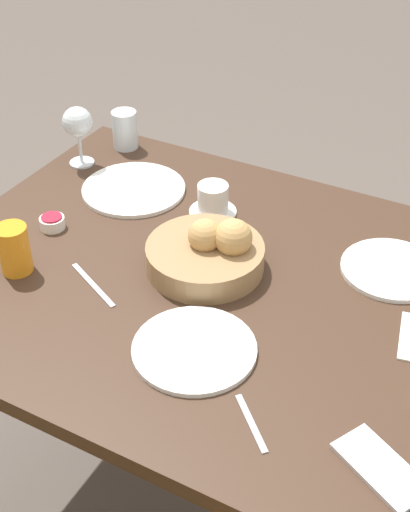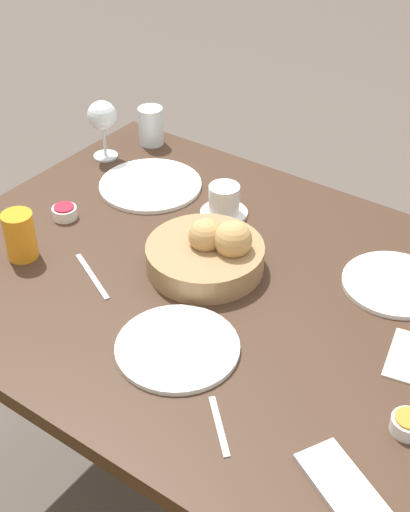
{
  "view_description": "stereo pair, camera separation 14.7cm",
  "coord_description": "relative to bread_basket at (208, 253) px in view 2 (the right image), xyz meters",
  "views": [
    {
      "loc": [
        -0.53,
        1.02,
        1.62
      ],
      "look_at": [
        0.04,
        -0.02,
        0.74
      ],
      "focal_mm": 50.0,
      "sensor_mm": 36.0,
      "label": 1
    },
    {
      "loc": [
        -0.65,
        0.94,
        1.62
      ],
      "look_at": [
        0.04,
        -0.02,
        0.74
      ],
      "focal_mm": 50.0,
      "sensor_mm": 36.0,
      "label": 2
    }
  ],
  "objects": [
    {
      "name": "ground_plane",
      "position": [
        -0.03,
        0.02,
        -0.75
      ],
      "size": [
        10.0,
        10.0,
        0.0
      ],
      "primitive_type": "plane",
      "color": "#564C44"
    },
    {
      "name": "water_tumbler",
      "position": [
        0.45,
        -0.36,
        0.01
      ],
      "size": [
        0.07,
        0.07,
        0.1
      ],
      "color": "silver",
      "rests_on": "dining_table"
    },
    {
      "name": "juice_glass",
      "position": [
        0.34,
        0.2,
        0.02
      ],
      "size": [
        0.07,
        0.07,
        0.11
      ],
      "color": "orange",
      "rests_on": "dining_table"
    },
    {
      "name": "dining_table",
      "position": [
        -0.03,
        0.02,
        -0.13
      ],
      "size": [
        1.21,
        0.92,
        0.71
      ],
      "color": "#3D281C",
      "rests_on": "ground_plane"
    },
    {
      "name": "bread_basket",
      "position": [
        0.0,
        0.0,
        0.0
      ],
      "size": [
        0.25,
        0.25,
        0.12
      ],
      "color": "#99754C",
      "rests_on": "dining_table"
    },
    {
      "name": "plate_near_right",
      "position": [
        0.3,
        -0.18,
        -0.03
      ],
      "size": [
        0.25,
        0.25,
        0.01
      ],
      "color": "white",
      "rests_on": "dining_table"
    },
    {
      "name": "wine_glass",
      "position": [
        0.5,
        -0.23,
        0.07
      ],
      "size": [
        0.08,
        0.08,
        0.16
      ],
      "color": "silver",
      "rests_on": "dining_table"
    },
    {
      "name": "coffee_cup",
      "position": [
        0.09,
        -0.19,
        -0.0
      ],
      "size": [
        0.11,
        0.11,
        0.07
      ],
      "color": "white",
      "rests_on": "dining_table"
    },
    {
      "name": "spoon_coffee",
      "position": [
        -0.26,
        0.33,
        -0.04
      ],
      "size": [
        0.1,
        0.09,
        0.0
      ],
      "color": "#B7B7BC",
      "rests_on": "dining_table"
    },
    {
      "name": "cell_phone",
      "position": [
        -0.47,
        0.32,
        -0.03
      ],
      "size": [
        0.17,
        0.14,
        0.01
      ],
      "color": "silver",
      "rests_on": "dining_table"
    },
    {
      "name": "knife_silver",
      "position": [
        0.18,
        0.16,
        -0.04
      ],
      "size": [
        0.15,
        0.08,
        0.0
      ],
      "color": "#B7B7BC",
      "rests_on": "dining_table"
    },
    {
      "name": "plate_far_center",
      "position": [
        -0.1,
        0.23,
        -0.03
      ],
      "size": [
        0.23,
        0.23,
        0.01
      ],
      "color": "white",
      "rests_on": "dining_table"
    },
    {
      "name": "jam_bowl_berry",
      "position": [
        0.38,
        0.04,
        -0.02
      ],
      "size": [
        0.06,
        0.06,
        0.03
      ],
      "color": "white",
      "rests_on": "dining_table"
    },
    {
      "name": "jam_bowl_honey",
      "position": [
        -0.51,
        0.16,
        -0.02
      ],
      "size": [
        0.06,
        0.06,
        0.03
      ],
      "color": "white",
      "rests_on": "dining_table"
    },
    {
      "name": "plate_near_left",
      "position": [
        -0.34,
        -0.17,
        -0.03
      ],
      "size": [
        0.21,
        0.21,
        0.01
      ],
      "color": "white",
      "rests_on": "dining_table"
    }
  ]
}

